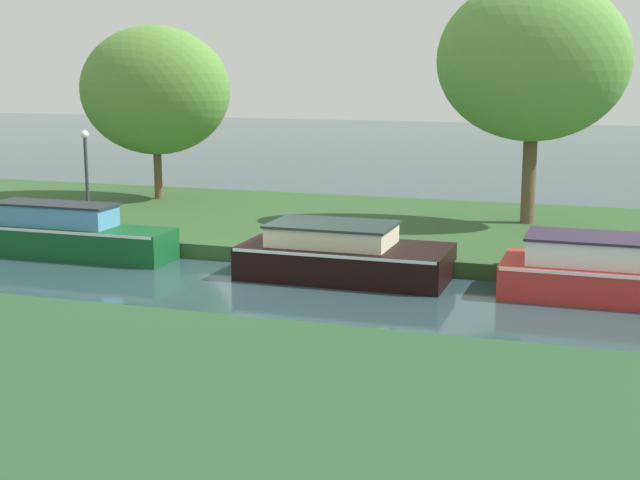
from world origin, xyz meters
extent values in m
plane|color=#284045|center=(0.00, 0.00, 0.00)|extent=(120.00, 120.00, 0.00)
cube|color=#2D5128|center=(0.00, 7.00, 0.20)|extent=(72.00, 10.00, 0.40)
cube|color=black|center=(2.86, 1.20, 0.41)|extent=(5.03, 2.34, 0.81)
cube|color=white|center=(2.86, 1.20, 0.77)|extent=(4.93, 2.37, 0.07)
cube|color=beige|center=(2.52, 1.20, 1.05)|extent=(2.92, 1.78, 0.46)
cube|color=#253330|center=(2.52, 1.20, 1.31)|extent=(3.02, 1.88, 0.06)
cube|color=#114F23|center=(-4.99, 1.20, 0.42)|extent=(6.02, 1.43, 0.85)
cube|color=white|center=(-4.99, 1.20, 0.81)|extent=(5.90, 1.46, 0.07)
cube|color=#4F8FBF|center=(-5.33, 1.20, 1.12)|extent=(3.34, 1.09, 0.55)
cube|color=#23292E|center=(-5.33, 1.20, 1.42)|extent=(3.44, 1.14, 0.06)
cube|color=red|center=(8.75, 1.20, 0.39)|extent=(4.22, 2.11, 0.77)
cube|color=white|center=(8.75, 1.20, 0.73)|extent=(4.14, 2.14, 0.07)
cube|color=white|center=(8.76, 1.20, 1.05)|extent=(3.11, 1.61, 0.55)
cube|color=#30253C|center=(8.76, 1.20, 1.36)|extent=(3.21, 1.69, 0.06)
cylinder|color=brown|center=(-6.44, 9.11, 1.69)|extent=(0.28, 0.28, 2.58)
ellipsoid|color=#598D3A|center=(-6.44, 9.02, 4.20)|extent=(5.57, 3.45, 4.45)
cylinder|color=brown|center=(6.52, 8.13, 2.18)|extent=(0.42, 0.42, 3.55)
ellipsoid|color=#5E9942|center=(6.52, 7.61, 5.23)|extent=(5.54, 3.41, 4.66)
cylinder|color=#333338|center=(-5.77, 3.53, 1.69)|extent=(0.10, 0.10, 2.59)
sphere|color=white|center=(-5.77, 3.53, 3.11)|extent=(0.24, 0.24, 0.24)
cylinder|color=brown|center=(7.36, 2.48, 0.82)|extent=(0.13, 0.13, 0.84)
camera|label=1|loc=(9.01, -19.45, 5.18)|focal=50.92mm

